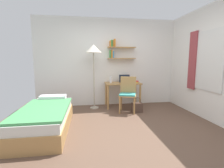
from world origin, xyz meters
name	(u,v)px	position (x,y,z in m)	size (l,w,h in m)	color
ground_plane	(125,131)	(0.00, 0.00, 0.00)	(5.28, 5.28, 0.00)	brown
wall_back	(110,62)	(0.00, 2.02, 1.31)	(4.40, 0.27, 2.60)	white
wall_right	(222,63)	(2.02, 0.04, 1.30)	(0.10, 4.40, 2.60)	white
bed	(46,118)	(-1.50, 0.27, 0.24)	(0.85, 1.85, 0.54)	#B2844C
desk	(123,87)	(0.32, 1.70, 0.58)	(1.02, 0.56, 0.71)	#B2844C
desk_chair	(128,93)	(0.36, 1.20, 0.51)	(0.55, 0.53, 0.93)	#B2844C
standing_lamp	(94,52)	(-0.51, 1.64, 1.60)	(0.44, 0.44, 1.79)	#B2A893
laptop	(125,80)	(0.41, 1.77, 0.77)	(0.33, 0.23, 0.22)	black
water_bottle	(111,79)	(-0.03, 1.69, 0.82)	(0.07, 0.07, 0.21)	silver
book_stack	(134,82)	(0.68, 1.68, 0.74)	(0.20, 0.24, 0.06)	gold
handbag	(137,107)	(0.58, 1.08, 0.14)	(0.29, 0.13, 0.40)	#4C382D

